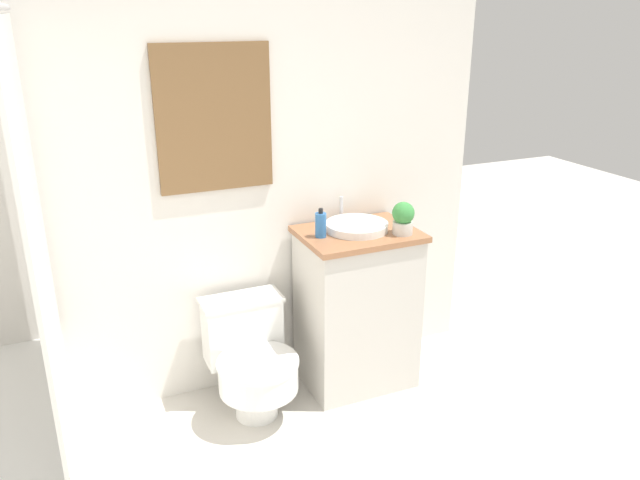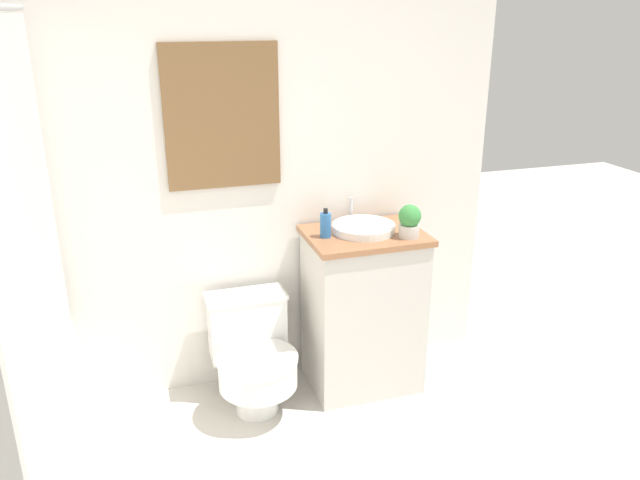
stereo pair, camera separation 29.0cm
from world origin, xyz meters
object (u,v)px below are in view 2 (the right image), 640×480
object	(u,v)px
sink	(363,228)
soap_bottle	(326,225)
toilet	(253,354)
potted_plant	(410,221)

from	to	relation	value
sink	soap_bottle	xyz separation A→B (m)	(-0.21, -0.02, 0.04)
sink	soap_bottle	bearing A→B (deg)	-174.71
sink	soap_bottle	world-z (taller)	soap_bottle
sink	soap_bottle	distance (m)	0.22
toilet	soap_bottle	bearing A→B (deg)	4.70
potted_plant	sink	bearing A→B (deg)	141.79
toilet	soap_bottle	size ratio (longest dim) A/B	3.86
sink	potted_plant	bearing A→B (deg)	-38.21
toilet	potted_plant	bearing A→B (deg)	-6.78
soap_bottle	toilet	bearing A→B (deg)	-175.30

